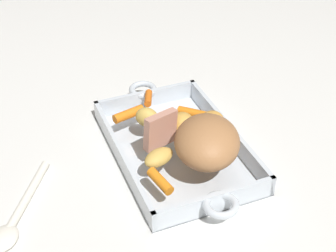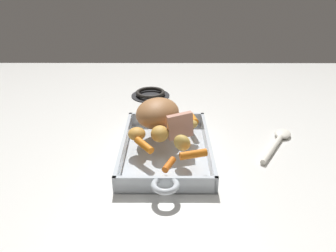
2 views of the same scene
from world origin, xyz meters
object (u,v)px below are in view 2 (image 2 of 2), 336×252
at_px(roasting_dish, 166,149).
at_px(potato_near_roast, 182,143).
at_px(roast_slice_thick, 180,126).
at_px(potato_golden_large, 160,134).
at_px(baby_carrot_center_right, 169,165).
at_px(pork_roast, 158,113).
at_px(potato_halved, 137,134).
at_px(baby_carrot_southeast, 144,145).
at_px(baby_carrot_long, 193,118).
at_px(serving_spoon, 278,140).
at_px(potato_corner, 188,125).
at_px(baby_carrot_short, 193,154).
at_px(stove_burner_rear, 150,94).

relative_size(roasting_dish, potato_near_roast, 9.71).
bearing_deg(roast_slice_thick, potato_golden_large, 109.82).
bearing_deg(baby_carrot_center_right, pork_roast, 8.48).
height_order(roasting_dish, potato_halved, potato_halved).
height_order(baby_carrot_southeast, potato_halved, potato_halved).
xyz_separation_m(baby_carrot_long, serving_spoon, (-0.06, -0.25, -0.05)).
height_order(roasting_dish, baby_carrot_center_right, baby_carrot_center_right).
relative_size(roasting_dish, baby_carrot_southeast, 7.35).
relative_size(roasting_dish, pork_roast, 3.24).
relative_size(roasting_dish, potato_corner, 7.35).
bearing_deg(roast_slice_thick, baby_carrot_center_right, 168.67).
relative_size(baby_carrot_short, potato_corner, 1.09).
relative_size(potato_halved, serving_spoon, 0.23).
distance_m(baby_carrot_center_right, stove_burner_rear, 0.60).
relative_size(roasting_dish, baby_carrot_long, 7.66).
height_order(roasting_dish, baby_carrot_southeast, baby_carrot_southeast).
bearing_deg(baby_carrot_short, stove_burner_rear, 13.90).
height_order(baby_carrot_short, stove_burner_rear, baby_carrot_short).
bearing_deg(baby_carrot_southeast, stove_burner_rear, 1.13).
relative_size(pork_roast, roast_slice_thick, 2.00).
xyz_separation_m(roasting_dish, baby_carrot_center_right, (-0.14, -0.01, 0.04)).
xyz_separation_m(pork_roast, potato_golden_large, (-0.09, -0.01, -0.02)).
bearing_deg(baby_carrot_center_right, potato_golden_large, 10.80).
bearing_deg(baby_carrot_center_right, baby_carrot_short, -54.04).
distance_m(pork_roast, potato_halved, 0.10).
xyz_separation_m(baby_carrot_long, potato_near_roast, (-0.18, 0.04, 0.01)).
distance_m(potato_golden_large, serving_spoon, 0.37).
distance_m(baby_carrot_short, baby_carrot_long, 0.22).
xyz_separation_m(roasting_dish, potato_golden_large, (-0.01, 0.02, 0.05)).
xyz_separation_m(roast_slice_thick, potato_corner, (0.05, -0.02, -0.02)).
distance_m(potato_corner, potato_near_roast, 0.12).
bearing_deg(serving_spoon, baby_carrot_long, 109.56).
bearing_deg(roast_slice_thick, stove_burner_rear, 13.50).
height_order(baby_carrot_short, baby_carrot_long, baby_carrot_short).
distance_m(pork_roast, baby_carrot_long, 0.12).
relative_size(pork_roast, potato_halved, 2.94).
xyz_separation_m(roast_slice_thick, stove_burner_rear, (0.44, 0.11, -0.07)).
relative_size(roast_slice_thick, potato_near_roast, 1.50).
bearing_deg(roast_slice_thick, baby_carrot_short, -164.52).
bearing_deg(potato_halved, potato_golden_large, -97.66).
bearing_deg(potato_halved, serving_spoon, -81.38).
distance_m(potato_near_roast, serving_spoon, 0.32).
xyz_separation_m(roasting_dish, pork_roast, (0.09, 0.03, 0.07)).
xyz_separation_m(pork_roast, stove_burner_rear, (0.37, 0.04, -0.08)).
height_order(roast_slice_thick, potato_golden_large, roast_slice_thick).
xyz_separation_m(roast_slice_thick, serving_spoon, (0.05, -0.30, -0.07)).
relative_size(roast_slice_thick, baby_carrot_southeast, 1.14).
bearing_deg(roasting_dish, pork_roast, 16.23).
height_order(baby_carrot_southeast, potato_golden_large, potato_golden_large).
bearing_deg(roasting_dish, potato_golden_large, 112.57).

